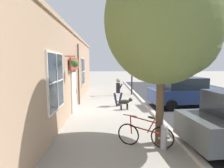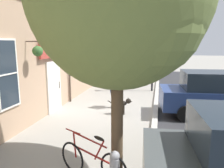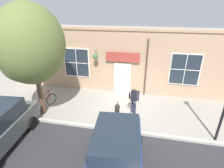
# 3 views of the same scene
# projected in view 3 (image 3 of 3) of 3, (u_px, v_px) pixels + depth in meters

# --- Properties ---
(ground_plane) EXTENTS (90.00, 90.00, 0.00)m
(ground_plane) POSITION_uv_depth(u_px,v_px,m) (124.00, 109.00, 10.24)
(ground_plane) COLOR gray
(storefront_facade) EXTENTS (0.95, 18.00, 4.32)m
(storefront_facade) POSITION_uv_depth(u_px,v_px,m) (130.00, 62.00, 11.44)
(storefront_facade) COLOR tan
(storefront_facade) RESTS_ON ground_plane
(pedestrian_walking) EXTENTS (0.58, 0.55, 1.68)m
(pedestrian_walking) POSITION_uv_depth(u_px,v_px,m) (134.00, 97.00, 9.46)
(pedestrian_walking) COLOR #282D47
(pedestrian_walking) RESTS_ON ground_plane
(dog_on_leash) EXTENTS (0.99, 0.38, 0.68)m
(dog_on_leash) POSITION_uv_depth(u_px,v_px,m) (117.00, 108.00, 9.53)
(dog_on_leash) COLOR black
(dog_on_leash) RESTS_ON ground_plane
(street_tree_by_curb) EXTENTS (3.52, 3.16, 5.79)m
(street_tree_by_curb) POSITION_uv_depth(u_px,v_px,m) (30.00, 47.00, 8.30)
(street_tree_by_curb) COLOR brown
(street_tree_by_curb) RESTS_ON ground_plane
(leaning_bicycle) EXTENTS (1.65, 0.64, 1.01)m
(leaning_bicycle) POSITION_uv_depth(u_px,v_px,m) (45.00, 102.00, 10.24)
(leaning_bicycle) COLOR black
(leaning_bicycle) RESTS_ON ground_plane
(parked_car_mid_block) EXTENTS (4.44, 2.22, 1.75)m
(parked_car_mid_block) POSITION_uv_depth(u_px,v_px,m) (116.00, 154.00, 6.00)
(parked_car_mid_block) COLOR navy
(parked_car_mid_block) RESTS_ON ground_plane
(fire_hydrant) EXTENTS (0.34, 0.20, 0.77)m
(fire_hydrant) POSITION_uv_depth(u_px,v_px,m) (36.00, 106.00, 9.79)
(fire_hydrant) COLOR #99999E
(fire_hydrant) RESTS_ON ground_plane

